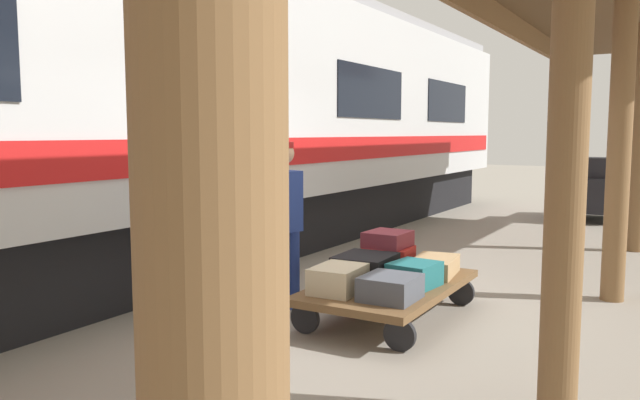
{
  "coord_description": "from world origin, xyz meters",
  "views": [
    {
      "loc": [
        -2.54,
        5.64,
        1.79
      ],
      "look_at": [
        0.49,
        0.49,
        1.15
      ],
      "focal_mm": 35.18,
      "sensor_mm": 36.0,
      "label": 1
    }
  ],
  "objects_px": {
    "porter_by_door": "(232,214)",
    "luggage_cart": "(389,288)",
    "train_car": "(134,111)",
    "suitcase_teal_softside": "(414,274)",
    "suitcase_burgundy_valise": "(388,239)",
    "suitcase_tan_vintage": "(435,266)",
    "suitcase_black_hardshell": "(365,267)",
    "baggage_tug": "(590,190)",
    "suitcase_cream_canvas": "(338,279)",
    "suitcase_slate_roller": "(390,288)",
    "porter_in_overalls": "(282,219)",
    "suitcase_red_plastic": "(388,258)"
  },
  "relations": [
    {
      "from": "suitcase_red_plastic",
      "to": "suitcase_black_hardshell",
      "type": "height_order",
      "value": "suitcase_black_hardshell"
    },
    {
      "from": "suitcase_red_plastic",
      "to": "porter_in_overalls",
      "type": "bearing_deg",
      "value": 45.57
    },
    {
      "from": "train_car",
      "to": "suitcase_black_hardshell",
      "type": "relative_size",
      "value": 36.92
    },
    {
      "from": "luggage_cart",
      "to": "suitcase_tan_vintage",
      "type": "distance_m",
      "value": 0.63
    },
    {
      "from": "luggage_cart",
      "to": "suitcase_teal_softside",
      "type": "relative_size",
      "value": 4.53
    },
    {
      "from": "train_car",
      "to": "suitcase_red_plastic",
      "type": "distance_m",
      "value": 3.72
    },
    {
      "from": "suitcase_black_hardshell",
      "to": "baggage_tug",
      "type": "relative_size",
      "value": 0.33
    },
    {
      "from": "suitcase_slate_roller",
      "to": "suitcase_tan_vintage",
      "type": "bearing_deg",
      "value": -90.0
    },
    {
      "from": "suitcase_teal_softside",
      "to": "suitcase_black_hardshell",
      "type": "relative_size",
      "value": 0.77
    },
    {
      "from": "suitcase_tan_vintage",
      "to": "suitcase_slate_roller",
      "type": "relative_size",
      "value": 1.32
    },
    {
      "from": "suitcase_teal_softside",
      "to": "suitcase_red_plastic",
      "type": "relative_size",
      "value": 0.93
    },
    {
      "from": "suitcase_tan_vintage",
      "to": "baggage_tug",
      "type": "relative_size",
      "value": 0.37
    },
    {
      "from": "suitcase_burgundy_valise",
      "to": "porter_by_door",
      "type": "height_order",
      "value": "porter_by_door"
    },
    {
      "from": "suitcase_cream_canvas",
      "to": "suitcase_slate_roller",
      "type": "bearing_deg",
      "value": 180.0
    },
    {
      "from": "suitcase_burgundy_valise",
      "to": "porter_by_door",
      "type": "xyz_separation_m",
      "value": [
        1.52,
        0.73,
        0.25
      ]
    },
    {
      "from": "suitcase_cream_canvas",
      "to": "train_car",
      "type": "bearing_deg",
      "value": -12.56
    },
    {
      "from": "baggage_tug",
      "to": "suitcase_teal_softside",
      "type": "bearing_deg",
      "value": 86.94
    },
    {
      "from": "luggage_cart",
      "to": "suitcase_burgundy_valise",
      "type": "relative_size",
      "value": 4.41
    },
    {
      "from": "suitcase_tan_vintage",
      "to": "baggage_tug",
      "type": "bearing_deg",
      "value": -93.28
    },
    {
      "from": "suitcase_tan_vintage",
      "to": "train_car",
      "type": "bearing_deg",
      "value": 5.37
    },
    {
      "from": "suitcase_black_hardshell",
      "to": "suitcase_burgundy_valise",
      "type": "relative_size",
      "value": 1.27
    },
    {
      "from": "suitcase_teal_softside",
      "to": "porter_in_overalls",
      "type": "distance_m",
      "value": 1.42
    },
    {
      "from": "suitcase_black_hardshell",
      "to": "baggage_tug",
      "type": "bearing_deg",
      "value": -96.52
    },
    {
      "from": "suitcase_burgundy_valise",
      "to": "baggage_tug",
      "type": "xyz_separation_m",
      "value": [
        -0.99,
        -7.92,
        -0.04
      ]
    },
    {
      "from": "porter_in_overalls",
      "to": "porter_by_door",
      "type": "bearing_deg",
      "value": -8.04
    },
    {
      "from": "train_car",
      "to": "suitcase_teal_softside",
      "type": "bearing_deg",
      "value": 177.17
    },
    {
      "from": "suitcase_tan_vintage",
      "to": "suitcase_burgundy_valise",
      "type": "relative_size",
      "value": 1.39
    },
    {
      "from": "porter_by_door",
      "to": "suitcase_slate_roller",
      "type": "bearing_deg",
      "value": 169.15
    },
    {
      "from": "train_car",
      "to": "baggage_tug",
      "type": "height_order",
      "value": "train_car"
    },
    {
      "from": "suitcase_red_plastic",
      "to": "suitcase_slate_roller",
      "type": "relative_size",
      "value": 0.99
    },
    {
      "from": "luggage_cart",
      "to": "suitcase_slate_roller",
      "type": "height_order",
      "value": "suitcase_slate_roller"
    },
    {
      "from": "porter_by_door",
      "to": "luggage_cart",
      "type": "bearing_deg",
      "value": -174.85
    },
    {
      "from": "train_car",
      "to": "baggage_tug",
      "type": "bearing_deg",
      "value": -117.46
    },
    {
      "from": "luggage_cart",
      "to": "suitcase_burgundy_valise",
      "type": "xyz_separation_m",
      "value": [
        0.27,
        -0.56,
        0.37
      ]
    },
    {
      "from": "porter_in_overalls",
      "to": "porter_by_door",
      "type": "distance_m",
      "value": 0.74
    },
    {
      "from": "suitcase_red_plastic",
      "to": "baggage_tug",
      "type": "xyz_separation_m",
      "value": [
        -0.97,
        -7.93,
        0.16
      ]
    },
    {
      "from": "suitcase_black_hardshell",
      "to": "train_car",
      "type": "bearing_deg",
      "value": -3.27
    },
    {
      "from": "suitcase_teal_softside",
      "to": "suitcase_red_plastic",
      "type": "distance_m",
      "value": 0.76
    },
    {
      "from": "baggage_tug",
      "to": "suitcase_black_hardshell",
      "type": "bearing_deg",
      "value": 83.48
    },
    {
      "from": "suitcase_teal_softside",
      "to": "porter_by_door",
      "type": "height_order",
      "value": "porter_by_door"
    },
    {
      "from": "suitcase_red_plastic",
      "to": "baggage_tug",
      "type": "relative_size",
      "value": 0.28
    },
    {
      "from": "train_car",
      "to": "suitcase_cream_canvas",
      "type": "bearing_deg",
      "value": 167.44
    },
    {
      "from": "suitcase_cream_canvas",
      "to": "suitcase_teal_softside",
      "type": "bearing_deg",
      "value": -132.97
    },
    {
      "from": "suitcase_red_plastic",
      "to": "porter_by_door",
      "type": "relative_size",
      "value": 0.28
    },
    {
      "from": "train_car",
      "to": "suitcase_teal_softside",
      "type": "distance_m",
      "value": 4.18
    },
    {
      "from": "suitcase_red_plastic",
      "to": "porter_by_door",
      "type": "height_order",
      "value": "porter_by_door"
    },
    {
      "from": "suitcase_teal_softside",
      "to": "baggage_tug",
      "type": "height_order",
      "value": "baggage_tug"
    },
    {
      "from": "train_car",
      "to": "suitcase_slate_roller",
      "type": "height_order",
      "value": "train_car"
    },
    {
      "from": "suitcase_tan_vintage",
      "to": "suitcase_burgundy_valise",
      "type": "bearing_deg",
      "value": -1.21
    },
    {
      "from": "suitcase_black_hardshell",
      "to": "suitcase_slate_roller",
      "type": "bearing_deg",
      "value": 132.97
    }
  ]
}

